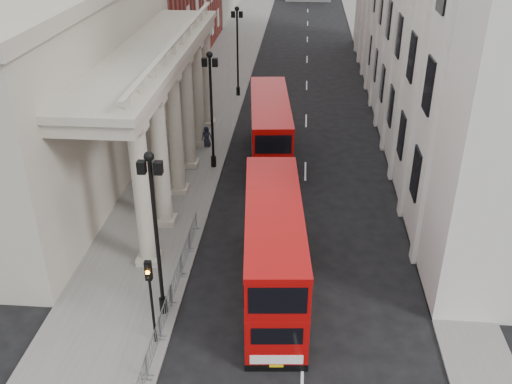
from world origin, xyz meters
TOP-DOWN VIEW (x-y plane):
  - ground at (0.00, 0.00)m, footprint 260.00×260.00m
  - sidewalk_west at (-3.00, 30.00)m, footprint 6.00×140.00m
  - sidewalk_east at (13.50, 30.00)m, footprint 3.00×140.00m
  - kerb at (-0.05, 30.00)m, footprint 0.20×140.00m
  - portico_building at (-10.50, 18.00)m, footprint 9.00×28.00m
  - lamp_post_south at (-0.60, 4.00)m, footprint 1.05×0.44m
  - lamp_post_mid at (-0.60, 20.00)m, footprint 1.05×0.44m
  - lamp_post_north at (-0.60, 36.00)m, footprint 1.05×0.44m
  - traffic_light at (-0.50, 1.98)m, footprint 0.28×0.33m
  - crowd_barriers at (-0.35, 2.23)m, footprint 0.50×18.75m
  - bus_near at (4.45, 6.27)m, footprint 3.60×11.29m
  - bus_far at (3.34, 21.43)m, footprint 3.72×11.21m
  - pedestrian_a at (-2.34, 16.21)m, footprint 0.67×0.62m
  - pedestrian_b at (-4.11, 17.46)m, footprint 0.95×0.82m
  - pedestrian_c at (-1.65, 23.53)m, footprint 0.84×0.58m

SIDE VIEW (x-z plane):
  - ground at x=0.00m, z-range 0.00..0.00m
  - sidewalk_west at x=-3.00m, z-range 0.00..0.12m
  - sidewalk_east at x=13.50m, z-range 0.00..0.12m
  - kerb at x=-0.05m, z-range 0.00..0.14m
  - crowd_barriers at x=-0.35m, z-range 0.12..1.22m
  - pedestrian_a at x=-2.34m, z-range 0.12..1.66m
  - pedestrian_c at x=-1.65m, z-range 0.12..1.75m
  - pedestrian_b at x=-4.11m, z-range 0.12..1.81m
  - bus_far at x=3.34m, z-range 0.11..4.86m
  - bus_near at x=4.45m, z-range 0.11..4.90m
  - traffic_light at x=-0.50m, z-range 0.96..5.26m
  - lamp_post_south at x=-0.60m, z-range 0.75..9.07m
  - lamp_post_mid at x=-0.60m, z-range 0.75..9.07m
  - lamp_post_north at x=-0.60m, z-range 0.75..9.07m
  - portico_building at x=-10.50m, z-range 0.00..12.00m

